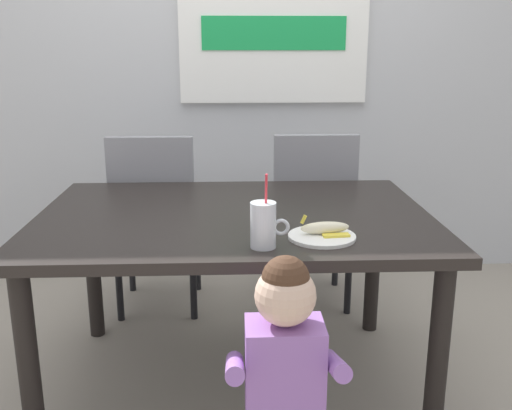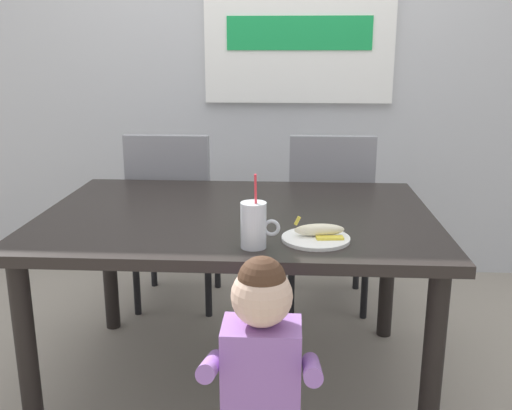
{
  "view_description": "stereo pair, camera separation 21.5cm",
  "coord_description": "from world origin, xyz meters",
  "px_view_note": "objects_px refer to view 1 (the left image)",
  "views": [
    {
      "loc": [
        -0.01,
        -2.18,
        1.38
      ],
      "look_at": [
        0.08,
        -0.11,
        0.81
      ],
      "focal_mm": 40.8,
      "sensor_mm": 36.0,
      "label": 1
    },
    {
      "loc": [
        0.21,
        -2.18,
        1.38
      ],
      "look_at": [
        0.08,
        -0.11,
        0.81
      ],
      "focal_mm": 40.8,
      "sensor_mm": 36.0,
      "label": 2
    }
  ],
  "objects_px": {
    "dining_table": "(234,234)",
    "milk_cup": "(264,228)",
    "dining_chair_right": "(311,211)",
    "peeled_banana": "(326,228)",
    "dining_chair_left": "(156,214)",
    "toddler_standing": "(284,361)",
    "snack_plate": "(322,237)"
  },
  "relations": [
    {
      "from": "dining_chair_left",
      "to": "dining_chair_right",
      "type": "height_order",
      "value": "same"
    },
    {
      "from": "dining_chair_left",
      "to": "snack_plate",
      "type": "xyz_separation_m",
      "value": [
        0.7,
        -1.04,
        0.21
      ]
    },
    {
      "from": "dining_chair_left",
      "to": "toddler_standing",
      "type": "relative_size",
      "value": 1.15
    },
    {
      "from": "milk_cup",
      "to": "toddler_standing",
      "type": "bearing_deg",
      "value": -82.65
    },
    {
      "from": "dining_chair_right",
      "to": "toddler_standing",
      "type": "height_order",
      "value": "dining_chair_right"
    },
    {
      "from": "milk_cup",
      "to": "snack_plate",
      "type": "relative_size",
      "value": 1.09
    },
    {
      "from": "dining_chair_left",
      "to": "snack_plate",
      "type": "bearing_deg",
      "value": 123.78
    },
    {
      "from": "dining_table",
      "to": "dining_chair_right",
      "type": "height_order",
      "value": "dining_chair_right"
    },
    {
      "from": "dining_chair_left",
      "to": "toddler_standing",
      "type": "bearing_deg",
      "value": 110.33
    },
    {
      "from": "toddler_standing",
      "to": "snack_plate",
      "type": "height_order",
      "value": "toddler_standing"
    },
    {
      "from": "dining_chair_right",
      "to": "dining_table",
      "type": "bearing_deg",
      "value": 61.21
    },
    {
      "from": "milk_cup",
      "to": "dining_table",
      "type": "bearing_deg",
      "value": 102.8
    },
    {
      "from": "dining_chair_right",
      "to": "peeled_banana",
      "type": "distance_m",
      "value": 1.09
    },
    {
      "from": "dining_table",
      "to": "milk_cup",
      "type": "bearing_deg",
      "value": -77.2
    },
    {
      "from": "toddler_standing",
      "to": "peeled_banana",
      "type": "height_order",
      "value": "toddler_standing"
    },
    {
      "from": "snack_plate",
      "to": "dining_chair_left",
      "type": "bearing_deg",
      "value": 123.78
    },
    {
      "from": "dining_table",
      "to": "dining_chair_right",
      "type": "relative_size",
      "value": 1.58
    },
    {
      "from": "milk_cup",
      "to": "peeled_banana",
      "type": "height_order",
      "value": "milk_cup"
    },
    {
      "from": "dining_chair_right",
      "to": "snack_plate",
      "type": "relative_size",
      "value": 4.17
    },
    {
      "from": "peeled_banana",
      "to": "dining_table",
      "type": "bearing_deg",
      "value": 134.81
    },
    {
      "from": "dining_table",
      "to": "peeled_banana",
      "type": "relative_size",
      "value": 8.75
    },
    {
      "from": "dining_table",
      "to": "peeled_banana",
      "type": "height_order",
      "value": "peeled_banana"
    },
    {
      "from": "snack_plate",
      "to": "peeled_banana",
      "type": "relative_size",
      "value": 1.32
    },
    {
      "from": "dining_chair_left",
      "to": "milk_cup",
      "type": "bearing_deg",
      "value": 113.75
    },
    {
      "from": "toddler_standing",
      "to": "snack_plate",
      "type": "bearing_deg",
      "value": 68.39
    },
    {
      "from": "milk_cup",
      "to": "snack_plate",
      "type": "bearing_deg",
      "value": 22.03
    },
    {
      "from": "dining_table",
      "to": "snack_plate",
      "type": "bearing_deg",
      "value": -47.76
    },
    {
      "from": "toddler_standing",
      "to": "peeled_banana",
      "type": "relative_size",
      "value": 4.82
    },
    {
      "from": "dining_chair_left",
      "to": "dining_chair_right",
      "type": "relative_size",
      "value": 1.0
    },
    {
      "from": "dining_chair_left",
      "to": "milk_cup",
      "type": "xyz_separation_m",
      "value": [
        0.49,
        -1.12,
        0.28
      ]
    },
    {
      "from": "toddler_standing",
      "to": "milk_cup",
      "type": "bearing_deg",
      "value": 97.35
    },
    {
      "from": "milk_cup",
      "to": "peeled_banana",
      "type": "distance_m",
      "value": 0.24
    }
  ]
}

